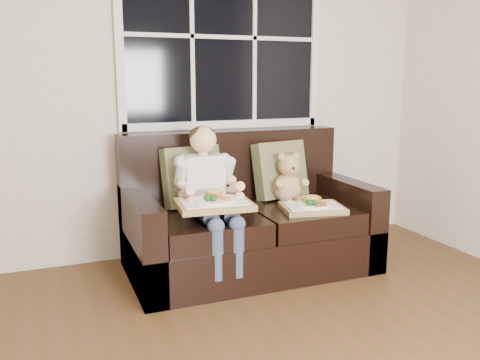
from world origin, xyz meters
name	(u,v)px	position (x,y,z in m)	size (l,w,h in m)	color
window_back	(223,37)	(0.54, 2.48, 1.65)	(1.62, 0.04, 1.37)	black
loveseat	(246,225)	(0.54, 2.02, 0.31)	(1.70, 0.92, 0.96)	black
pillow_left	(192,176)	(0.19, 2.17, 0.66)	(0.45, 0.26, 0.44)	olive
pillow_right	(280,170)	(0.88, 2.17, 0.66)	(0.46, 0.28, 0.44)	olive
child	(208,185)	(0.22, 1.90, 0.65)	(0.40, 0.60, 0.90)	silver
teddy_bear	(289,182)	(0.88, 2.01, 0.60)	(0.23, 0.29, 0.38)	tan
tray_left	(214,203)	(0.19, 1.70, 0.58)	(0.50, 0.40, 0.11)	olive
tray_right	(313,206)	(0.92, 1.72, 0.48)	(0.47, 0.39, 0.09)	olive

